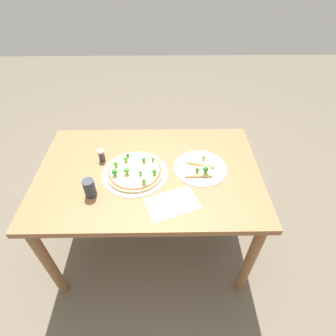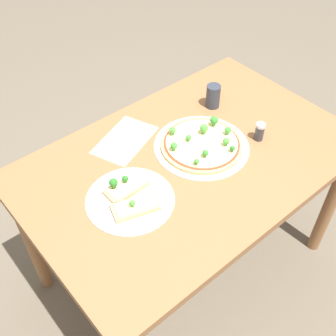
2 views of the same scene
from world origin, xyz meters
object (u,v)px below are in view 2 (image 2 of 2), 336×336
(dining_table, at_px, (189,175))
(pizza_tray_slice, at_px, (130,198))
(drinking_cup, at_px, (213,96))
(condiment_shaker, at_px, (260,132))
(pizza_tray_whole, at_px, (202,144))

(dining_table, height_order, pizza_tray_slice, pizza_tray_slice)
(pizza_tray_slice, xyz_separation_m, drinking_cup, (0.61, 0.20, 0.04))
(pizza_tray_slice, height_order, condiment_shaker, condiment_shaker)
(pizza_tray_whole, xyz_separation_m, drinking_cup, (0.22, 0.16, 0.04))
(dining_table, bearing_deg, pizza_tray_slice, -176.53)
(dining_table, xyz_separation_m, drinking_cup, (0.30, 0.18, 0.15))
(pizza_tray_whole, xyz_separation_m, pizza_tray_slice, (-0.39, -0.04, -0.00))
(pizza_tray_slice, bearing_deg, drinking_cup, 18.31)
(pizza_tray_whole, relative_size, pizza_tray_slice, 1.21)
(pizza_tray_whole, bearing_deg, condiment_shaker, -29.41)
(pizza_tray_slice, relative_size, drinking_cup, 3.01)
(drinking_cup, distance_m, condiment_shaker, 0.28)
(dining_table, bearing_deg, pizza_tray_whole, 13.44)
(drinking_cup, bearing_deg, pizza_tray_slice, -161.69)
(pizza_tray_whole, relative_size, condiment_shaker, 4.93)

